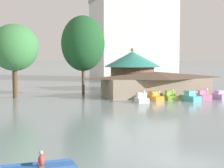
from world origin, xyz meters
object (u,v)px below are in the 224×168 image
object	(u,v)px
pedal_boat_white	(142,99)
shoreline_tree_mid	(83,43)
background_building_block	(132,39)
pedal_boat_orange	(155,97)
boathouse	(156,83)
green_roof_pavilion	(132,68)
pedal_boat_lime	(171,96)
pedal_boat_pink	(203,96)
shoreline_tree_tall_left	(14,48)
pedal_boat_cyan	(191,97)
pedal_boat_lavender	(221,95)

from	to	relation	value
pedal_boat_white	shoreline_tree_mid	bearing A→B (deg)	-147.97
pedal_boat_white	background_building_block	xyz separation A→B (m)	(16.10, 49.18, 11.14)
pedal_boat_orange	boathouse	world-z (taller)	boathouse
boathouse	green_roof_pavilion	distance (m)	11.54
pedal_boat_lime	shoreline_tree_mid	distance (m)	16.65
pedal_boat_pink	shoreline_tree_tall_left	world-z (taller)	shoreline_tree_tall_left
pedal_boat_lime	shoreline_tree_tall_left	size ratio (longest dim) A/B	0.23
pedal_boat_orange	background_building_block	size ratio (longest dim) A/B	0.12
pedal_boat_orange	pedal_boat_cyan	world-z (taller)	pedal_boat_cyan
pedal_boat_orange	shoreline_tree_tall_left	world-z (taller)	shoreline_tree_tall_left
pedal_boat_lime	boathouse	distance (m)	5.35
pedal_boat_white	boathouse	bearing A→B (deg)	147.87
pedal_boat_white	pedal_boat_pink	size ratio (longest dim) A/B	0.92
pedal_boat_pink	pedal_boat_lavender	world-z (taller)	pedal_boat_pink
pedal_boat_lavender	shoreline_tree_tall_left	xyz separation A→B (m)	(-29.57, 10.16, 7.19)
shoreline_tree_tall_left	pedal_boat_pink	bearing A→B (deg)	-19.61
pedal_boat_white	boathouse	xyz separation A→B (m)	(5.08, 6.89, 1.51)
shoreline_tree_mid	pedal_boat_white	bearing A→B (deg)	-62.23
pedal_boat_lavender	boathouse	xyz separation A→B (m)	(-7.80, 6.33, 1.54)
pedal_boat_orange	pedal_boat_cyan	size ratio (longest dim) A/B	0.97
pedal_boat_lime	pedal_boat_cyan	bearing A→B (deg)	58.31
pedal_boat_orange	shoreline_tree_tall_left	distance (m)	22.55
pedal_boat_lime	shoreline_tree_mid	bearing A→B (deg)	-121.44
pedal_boat_white	pedal_boat_cyan	size ratio (longest dim) A/B	0.81
pedal_boat_white	pedal_boat_cyan	bearing A→B (deg)	92.75
pedal_boat_pink	shoreline_tree_mid	world-z (taller)	shoreline_tree_mid
boathouse	pedal_boat_lime	bearing A→B (deg)	-88.46
boathouse	green_roof_pavilion	bearing A→B (deg)	89.73
pedal_boat_pink	pedal_boat_lavender	bearing A→B (deg)	81.24
boathouse	pedal_boat_orange	bearing A→B (deg)	-114.85
pedal_boat_pink	background_building_block	world-z (taller)	background_building_block
pedal_boat_orange	pedal_boat_white	bearing A→B (deg)	-71.95
pedal_boat_orange	background_building_block	distance (m)	50.70
shoreline_tree_tall_left	shoreline_tree_mid	distance (m)	10.82
pedal_boat_lime	pedal_boat_pink	xyz separation A→B (m)	(5.03, -0.65, 0.00)
pedal_boat_orange	pedal_boat_lavender	xyz separation A→B (m)	(10.25, -1.04, 0.01)
pedal_boat_white	shoreline_tree_mid	xyz separation A→B (m)	(-5.92, 11.24, 7.96)
pedal_boat_orange	pedal_boat_lavender	size ratio (longest dim) A/B	1.12
pedal_boat_cyan	shoreline_tree_tall_left	xyz separation A→B (m)	(-24.21, 10.92, 7.15)
pedal_boat_cyan	pedal_boat_lavender	xyz separation A→B (m)	(5.36, 0.76, -0.04)
pedal_boat_orange	pedal_boat_pink	world-z (taller)	pedal_boat_pink
shoreline_tree_tall_left	shoreline_tree_mid	world-z (taller)	shoreline_tree_mid
pedal_boat_cyan	shoreline_tree_mid	size ratio (longest dim) A/B	0.22
pedal_boat_pink	green_roof_pavilion	bearing A→B (deg)	-160.18
green_roof_pavilion	pedal_boat_white	bearing A→B (deg)	-105.73
pedal_boat_white	shoreline_tree_mid	distance (m)	14.99
background_building_block	pedal_boat_cyan	bearing A→B (deg)	-99.86
pedal_boat_orange	pedal_boat_cyan	distance (m)	5.20
pedal_boat_pink	pedal_boat_cyan	bearing A→B (deg)	-61.21
pedal_boat_lime	background_building_block	size ratio (longest dim) A/B	0.11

